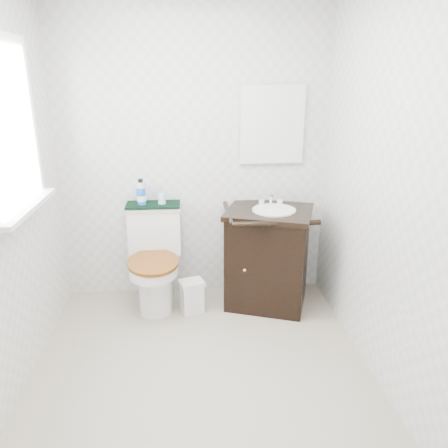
{
  "coord_description": "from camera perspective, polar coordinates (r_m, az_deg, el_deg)",
  "views": [
    {
      "loc": [
        -0.06,
        -2.36,
        1.84
      ],
      "look_at": [
        0.21,
        0.75,
        0.76
      ],
      "focal_mm": 35.0,
      "sensor_mm": 36.0,
      "label": 1
    }
  ],
  "objects": [
    {
      "name": "floor",
      "position": [
        2.99,
        -2.86,
        -18.99
      ],
      "size": [
        2.4,
        2.4,
        0.0
      ],
      "primitive_type": "plane",
      "color": "#A49884",
      "rests_on": "ground"
    },
    {
      "name": "wall_back",
      "position": [
        3.61,
        -3.93,
        8.79
      ],
      "size": [
        2.4,
        0.0,
        2.4
      ],
      "primitive_type": "plane",
      "rotation": [
        1.57,
        0.0,
        0.0
      ],
      "color": "silver",
      "rests_on": "ground"
    },
    {
      "name": "wall_front",
      "position": [
        1.32,
        -1.64,
        -9.89
      ],
      "size": [
        2.4,
        0.0,
        2.4
      ],
      "primitive_type": "plane",
      "rotation": [
        -1.57,
        0.0,
        0.0
      ],
      "color": "silver",
      "rests_on": "ground"
    },
    {
      "name": "wall_right",
      "position": [
        2.7,
        20.74,
        4.1
      ],
      "size": [
        0.0,
        2.4,
        2.4
      ],
      "primitive_type": "plane",
      "rotation": [
        1.57,
        0.0,
        -1.57
      ],
      "color": "silver",
      "rests_on": "ground"
    },
    {
      "name": "window",
      "position": [
        2.81,
        -26.49,
        11.18
      ],
      "size": [
        0.02,
        0.7,
        0.9
      ],
      "primitive_type": "cube",
      "color": "white",
      "rests_on": "wall_left"
    },
    {
      "name": "mirror",
      "position": [
        3.62,
        6.3,
        12.74
      ],
      "size": [
        0.5,
        0.02,
        0.6
      ],
      "primitive_type": "cube",
      "color": "silver",
      "rests_on": "wall_back"
    },
    {
      "name": "toilet",
      "position": [
        3.65,
        -8.98,
        -5.15
      ],
      "size": [
        0.45,
        0.65,
        0.82
      ],
      "color": "silver",
      "rests_on": "floor"
    },
    {
      "name": "vanity",
      "position": [
        3.61,
        5.78,
        -4.04
      ],
      "size": [
        0.81,
        0.75,
        0.92
      ],
      "color": "black",
      "rests_on": "floor"
    },
    {
      "name": "trash_bin",
      "position": [
        3.58,
        -4.22,
        -9.34
      ],
      "size": [
        0.22,
        0.2,
        0.27
      ],
      "color": "silver",
      "rests_on": "floor"
    },
    {
      "name": "towel",
      "position": [
        3.6,
        -9.24,
        2.5
      ],
      "size": [
        0.44,
        0.22,
        0.02
      ],
      "primitive_type": "cube",
      "color": "black",
      "rests_on": "toilet"
    },
    {
      "name": "mouthwash_bottle",
      "position": [
        3.58,
        -10.77,
        4.04
      ],
      "size": [
        0.07,
        0.07,
        0.21
      ],
      "color": "blue",
      "rests_on": "towel"
    },
    {
      "name": "cup",
      "position": [
        3.58,
        -8.12,
        3.3
      ],
      "size": [
        0.07,
        0.07,
        0.08
      ],
      "primitive_type": "cone",
      "color": "#8DC5E6",
      "rests_on": "towel"
    },
    {
      "name": "soap_bar",
      "position": [
        3.57,
        4.78,
        2.52
      ],
      "size": [
        0.06,
        0.04,
        0.02
      ],
      "primitive_type": "ellipsoid",
      "color": "teal",
      "rests_on": "vanity"
    }
  ]
}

